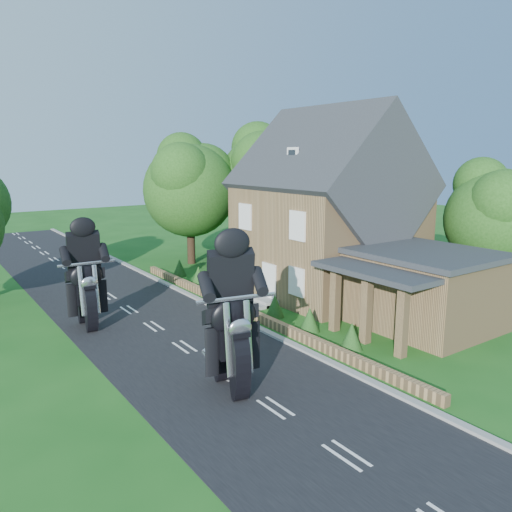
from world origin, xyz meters
TOP-DOWN VIEW (x-y plane):
  - ground at (0.00, 0.00)m, footprint 120.00×120.00m
  - road at (0.00, 0.00)m, footprint 7.00×80.00m
  - kerb at (3.65, 0.00)m, footprint 0.30×80.00m
  - garden_wall at (4.30, 5.00)m, footprint 0.30×22.00m
  - house at (10.49, 6.00)m, footprint 9.54×8.64m
  - annex at (9.87, -0.80)m, footprint 7.05×5.94m
  - tree_annex_side at (17.13, 0.10)m, footprint 5.64×5.20m
  - tree_house_right at (16.65, 8.62)m, footprint 6.51×6.00m
  - tree_behind_house at (14.18, 16.14)m, footprint 7.81×7.20m
  - tree_behind_left at (8.16, 17.13)m, footprint 6.94×6.40m
  - shrub_a at (5.30, -1.00)m, footprint 0.90×0.90m
  - shrub_b at (5.30, 1.50)m, footprint 0.90×0.90m
  - shrub_c at (5.30, 4.00)m, footprint 0.90×0.90m
  - shrub_d at (5.30, 9.00)m, footprint 0.90×0.90m
  - shrub_e at (5.30, 11.50)m, footprint 0.90×0.90m
  - shrub_f at (5.30, 14.00)m, footprint 0.90×0.90m
  - motorcycle_lead at (-0.46, -1.25)m, footprint 0.78×1.78m
  - motorcycle_follow at (-2.42, 7.55)m, footprint 0.53×1.62m

SIDE VIEW (x-z plane):
  - ground at x=0.00m, z-range 0.00..0.00m
  - road at x=0.00m, z-range 0.00..0.02m
  - kerb at x=3.65m, z-range 0.00..0.12m
  - garden_wall at x=4.30m, z-range 0.00..0.40m
  - shrub_a at x=5.30m, z-range 0.00..1.10m
  - shrub_b at x=5.30m, z-range 0.00..1.10m
  - shrub_c at x=5.30m, z-range 0.00..1.10m
  - shrub_d at x=5.30m, z-range 0.00..1.10m
  - shrub_e at x=5.30m, z-range 0.00..1.10m
  - shrub_f at x=5.30m, z-range 0.00..1.10m
  - motorcycle_follow at x=-2.42m, z-range 0.00..1.49m
  - motorcycle_lead at x=-0.46m, z-range 0.00..1.61m
  - annex at x=9.87m, z-range 0.05..3.49m
  - house at x=10.49m, z-range -0.78..9.46m
  - tree_annex_side at x=17.13m, z-range 0.95..8.43m
  - tree_house_right at x=16.65m, z-range 0.99..9.39m
  - tree_behind_left at x=8.16m, z-range 1.15..10.31m
  - tree_behind_house at x=14.18m, z-range 1.19..11.27m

